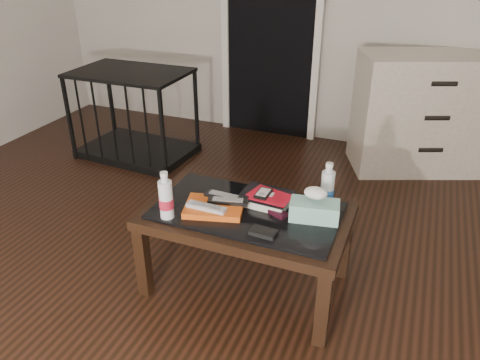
# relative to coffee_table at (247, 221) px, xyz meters

# --- Properties ---
(ground) EXTENTS (5.00, 5.00, 0.00)m
(ground) POSITION_rel_coffee_table_xyz_m (-0.20, -0.34, -0.40)
(ground) COLOR black
(ground) RESTS_ON ground
(doorway) EXTENTS (0.90, 0.08, 2.07)m
(doorway) POSITION_rel_coffee_table_xyz_m (-0.60, 2.13, 0.63)
(doorway) COLOR black
(doorway) RESTS_ON ground
(coffee_table) EXTENTS (1.00, 0.60, 0.46)m
(coffee_table) POSITION_rel_coffee_table_xyz_m (0.00, 0.00, 0.00)
(coffee_table) COLOR black
(coffee_table) RESTS_ON ground
(dresser) EXTENTS (1.30, 0.91, 0.90)m
(dresser) POSITION_rel_coffee_table_xyz_m (0.83, 1.89, 0.05)
(dresser) COLOR beige
(dresser) RESTS_ON ground
(pet_crate) EXTENTS (0.94, 0.66, 0.71)m
(pet_crate) POSITION_rel_coffee_table_xyz_m (-1.47, 1.23, -0.17)
(pet_crate) COLOR black
(pet_crate) RESTS_ON ground
(magazines) EXTENTS (0.32, 0.27, 0.03)m
(magazines) POSITION_rel_coffee_table_xyz_m (-0.15, -0.06, 0.08)
(magazines) COLOR #CF5013
(magazines) RESTS_ON coffee_table
(remote_silver) EXTENTS (0.20, 0.06, 0.02)m
(remote_silver) POSITION_rel_coffee_table_xyz_m (-0.17, -0.11, 0.11)
(remote_silver) COLOR #B3B2B8
(remote_silver) RESTS_ON magazines
(remote_black_front) EXTENTS (0.21, 0.10, 0.02)m
(remote_black_front) POSITION_rel_coffee_table_xyz_m (-0.09, -0.02, 0.11)
(remote_black_front) COLOR black
(remote_black_front) RESTS_ON magazines
(remote_black_back) EXTENTS (0.20, 0.06, 0.02)m
(remote_black_back) POSITION_rel_coffee_table_xyz_m (-0.13, 0.02, 0.11)
(remote_black_back) COLOR black
(remote_black_back) RESTS_ON magazines
(textbook) EXTENTS (0.26, 0.22, 0.05)m
(textbook) POSITION_rel_coffee_table_xyz_m (0.06, 0.10, 0.09)
(textbook) COLOR black
(textbook) RESTS_ON coffee_table
(dvd_mailers) EXTENTS (0.22, 0.18, 0.01)m
(dvd_mailers) POSITION_rel_coffee_table_xyz_m (0.08, 0.10, 0.11)
(dvd_mailers) COLOR #A80B1C
(dvd_mailers) RESTS_ON textbook
(ipod) EXTENTS (0.07, 0.11, 0.02)m
(ipod) POSITION_rel_coffee_table_xyz_m (0.05, 0.08, 0.12)
(ipod) COLOR black
(ipod) RESTS_ON dvd_mailers
(flip_phone) EXTENTS (0.10, 0.08, 0.02)m
(flip_phone) POSITION_rel_coffee_table_xyz_m (0.16, 0.01, 0.08)
(flip_phone) COLOR black
(flip_phone) RESTS_ON coffee_table
(wallet) EXTENTS (0.12, 0.08, 0.02)m
(wallet) POSITION_rel_coffee_table_xyz_m (0.15, -0.17, 0.07)
(wallet) COLOR black
(wallet) RESTS_ON coffee_table
(water_bottle_left) EXTENTS (0.08, 0.08, 0.24)m
(water_bottle_left) POSITION_rel_coffee_table_xyz_m (-0.33, -0.20, 0.18)
(water_bottle_left) COLOR white
(water_bottle_left) RESTS_ON coffee_table
(water_bottle_right) EXTENTS (0.07, 0.07, 0.24)m
(water_bottle_right) POSITION_rel_coffee_table_xyz_m (0.35, 0.17, 0.18)
(water_bottle_right) COLOR silver
(water_bottle_right) RESTS_ON coffee_table
(tissue_box) EXTENTS (0.25, 0.16, 0.09)m
(tissue_box) POSITION_rel_coffee_table_xyz_m (0.32, 0.04, 0.11)
(tissue_box) COLOR teal
(tissue_box) RESTS_ON coffee_table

